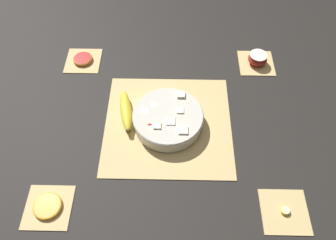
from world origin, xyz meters
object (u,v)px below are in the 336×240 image
at_px(orange_slice_whole, 47,206).
at_px(grapefruit_slice, 83,59).
at_px(fruit_salad_bowl, 168,118).
at_px(whole_banana, 126,111).
at_px(banana_coin_single, 285,211).
at_px(apple_half, 258,58).

relative_size(orange_slice_whole, grapefruit_slice, 1.09).
bearing_deg(fruit_salad_bowl, whole_banana, -13.88).
height_order(orange_slice_whole, banana_coin_single, orange_slice_whole).
bearing_deg(whole_banana, apple_half, -151.62).
relative_size(whole_banana, banana_coin_single, 6.58).
height_order(fruit_salad_bowl, whole_banana, fruit_salad_bowl).
height_order(fruit_salad_bowl, grapefruit_slice, fruit_salad_bowl).
bearing_deg(orange_slice_whole, banana_coin_single, 180.00).
bearing_deg(orange_slice_whole, fruit_salad_bowl, -138.75).
bearing_deg(orange_slice_whole, grapefruit_slice, -90.00).
distance_m(fruit_salad_bowl, banana_coin_single, 0.46).
distance_m(apple_half, grapefruit_slice, 0.69).
distance_m(fruit_salad_bowl, apple_half, 0.46).
relative_size(whole_banana, orange_slice_whole, 2.20).
bearing_deg(apple_half, banana_coin_single, 90.00).
height_order(fruit_salad_bowl, banana_coin_single, fruit_salad_bowl).
bearing_deg(banana_coin_single, grapefruit_slice, -41.23).
bearing_deg(grapefruit_slice, apple_half, 180.00).
relative_size(fruit_salad_bowl, banana_coin_single, 8.55).
distance_m(orange_slice_whole, banana_coin_single, 0.69).
bearing_deg(apple_half, fruit_salad_bowl, 41.22).
relative_size(apple_half, orange_slice_whole, 0.89).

